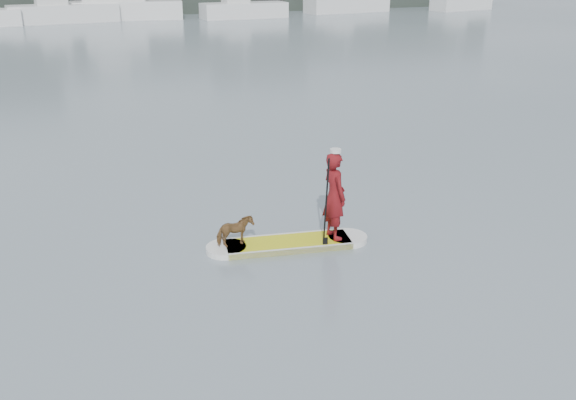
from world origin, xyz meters
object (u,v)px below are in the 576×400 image
object	(u,v)px
sailboat_d	(62,11)
sailboat_e	(243,9)
motor_yacht_a	(121,0)
paddler	(334,196)
sailboat_f	(346,3)
paddleboard	(288,244)
sailboat_g	(461,2)
dog	(235,231)

from	to	relation	value
sailboat_d	sailboat_e	world-z (taller)	sailboat_d
sailboat_d	motor_yacht_a	size ratio (longest dim) A/B	1.31
paddler	sailboat_d	distance (m)	49.73
sailboat_f	paddleboard	bearing A→B (deg)	-124.73
sailboat_f	sailboat_g	world-z (taller)	sailboat_f
sailboat_e	sailboat_f	xyz separation A→B (m)	(11.69, 2.43, 0.07)
dog	sailboat_f	bearing A→B (deg)	-35.84
motor_yacht_a	sailboat_g	world-z (taller)	sailboat_g
paddleboard	motor_yacht_a	size ratio (longest dim) A/B	0.32
paddler	motor_yacht_a	bearing A→B (deg)	-7.53
dog	sailboat_g	bearing A→B (deg)	-46.87
paddler	sailboat_f	distance (m)	56.15
paddleboard	paddler	distance (m)	1.34
paddleboard	sailboat_f	world-z (taller)	sailboat_f
dog	sailboat_f	size ratio (longest dim) A/B	0.05
paddleboard	sailboat_d	size ratio (longest dim) A/B	0.25
sailboat_d	sailboat_e	bearing A→B (deg)	-11.65
paddler	sailboat_d	world-z (taller)	sailboat_d
dog	sailboat_g	xyz separation A→B (m)	(39.14, 48.40, 0.40)
motor_yacht_a	sailboat_g	bearing A→B (deg)	5.38
dog	sailboat_d	size ratio (longest dim) A/B	0.05
sailboat_e	paddleboard	bearing A→B (deg)	-108.51
sailboat_e	sailboat_g	bearing A→B (deg)	-0.77
sailboat_d	sailboat_f	world-z (taller)	sailboat_d
sailboat_e	motor_yacht_a	bearing A→B (deg)	163.77
paddleboard	motor_yacht_a	bearing A→B (deg)	95.46
dog	sailboat_f	distance (m)	56.76
paddleboard	sailboat_f	xyz separation A→B (m)	(25.54, 50.32, 0.83)
sailboat_g	sailboat_d	bearing A→B (deg)	166.66
motor_yacht_a	paddler	bearing A→B (deg)	-83.96
sailboat_e	motor_yacht_a	xyz separation A→B (m)	(-10.67, 2.63, 0.84)
paddleboard	paddler	bearing A→B (deg)	0.00
sailboat_f	motor_yacht_a	distance (m)	22.37
sailboat_d	motor_yacht_a	distance (m)	5.26
sailboat_d	sailboat_f	xyz separation A→B (m)	(27.47, 0.81, -0.06)
sailboat_e	sailboat_f	world-z (taller)	sailboat_f
sailboat_e	sailboat_f	size ratio (longest dim) A/B	0.86
paddleboard	dog	bearing A→B (deg)	180.00
sailboat_e	sailboat_g	xyz separation A→B (m)	(24.24, 0.68, 0.00)
paddler	sailboat_g	distance (m)	61.27
sailboat_e	dog	bearing A→B (deg)	-109.72
motor_yacht_a	sailboat_g	distance (m)	34.97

